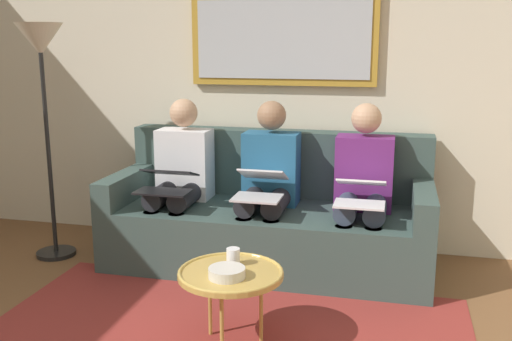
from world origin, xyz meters
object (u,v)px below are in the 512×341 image
object	(u,v)px
framed_mirror	(282,39)
person_middle	(268,180)
laptop_white	(361,192)
laptop_silver	(261,184)
person_left	(363,185)
person_right	(180,175)
standing_lamp	(42,66)
couch	(270,219)
bowl	(227,273)
coffee_table	(231,274)
cup	(233,257)
laptop_black	(167,181)

from	to	relation	value
framed_mirror	person_middle	size ratio (longest dim) A/B	1.20
laptop_white	laptop_silver	world-z (taller)	laptop_silver
person_middle	person_left	bearing A→B (deg)	180.00
person_right	standing_lamp	bearing A→B (deg)	12.33
person_middle	person_right	world-z (taller)	same
couch	bowl	xyz separation A→B (m)	(-0.07, 1.29, 0.12)
bowl	laptop_silver	world-z (taller)	laptop_silver
laptop_silver	person_right	xyz separation A→B (m)	(0.64, -0.23, -0.02)
coffee_table	cup	distance (m)	0.11
laptop_white	person_middle	world-z (taller)	person_middle
framed_mirror	person_left	size ratio (longest dim) A/B	1.20
coffee_table	laptop_black	xyz separation A→B (m)	(0.70, -0.90, 0.23)
coffee_table	bowl	distance (m)	0.08
person_middle	person_right	size ratio (longest dim) A/B	1.00
cup	laptop_black	distance (m)	1.08
person_left	coffee_table	bearing A→B (deg)	63.41
laptop_white	laptop_black	xyz separation A→B (m)	(1.28, 0.00, -0.00)
coffee_table	laptop_white	bearing A→B (deg)	-122.38
couch	person_right	distance (m)	0.71
couch	standing_lamp	distance (m)	1.90
coffee_table	person_left	bearing A→B (deg)	-116.59
coffee_table	standing_lamp	size ratio (longest dim) A/B	0.32
standing_lamp	framed_mirror	bearing A→B (deg)	-157.06
framed_mirror	bowl	distance (m)	2.02
person_left	standing_lamp	distance (m)	2.33
person_middle	framed_mirror	bearing A→B (deg)	-90.00
person_left	cup	bearing A→B (deg)	60.97
person_middle	cup	bearing A→B (deg)	92.85
cup	laptop_white	bearing A→B (deg)	-125.75
coffee_table	person_right	distance (m)	1.37
bowl	person_right	bearing A→B (deg)	-59.94
person_middle	standing_lamp	bearing A→B (deg)	7.31
bowl	person_left	size ratio (longest dim) A/B	0.16
laptop_black	coffee_table	bearing A→B (deg)	127.99
couch	bowl	bearing A→B (deg)	92.97
cup	laptop_black	world-z (taller)	laptop_black
bowl	laptop_white	xyz separation A→B (m)	(-0.57, -0.98, 0.20)
laptop_white	laptop_silver	xyz separation A→B (m)	(0.64, -0.02, 0.01)
couch	coffee_table	bearing A→B (deg)	93.05
cup	couch	bearing A→B (deg)	-87.32
person_left	laptop_black	bearing A→B (deg)	10.89
bowl	person_middle	distance (m)	1.24
bowl	laptop_black	bearing A→B (deg)	-54.07
person_left	couch	bearing A→B (deg)	-6.13
person_left	laptop_white	world-z (taller)	person_left
laptop_white	person_right	size ratio (longest dim) A/B	0.30
cup	person_left	distance (m)	1.22
person_middle	standing_lamp	world-z (taller)	standing_lamp
coffee_table	cup	bearing A→B (deg)	-82.30
laptop_silver	laptop_black	world-z (taller)	laptop_silver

